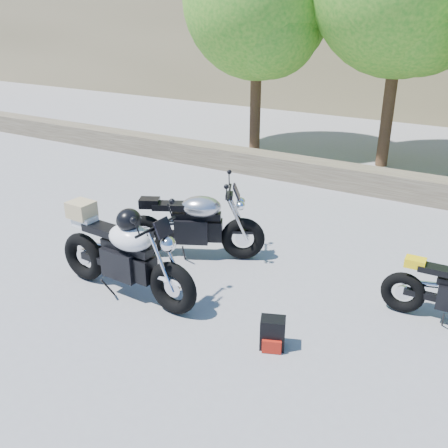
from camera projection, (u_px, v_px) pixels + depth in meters
The scene contains 6 objects.
ground at pixel (173, 298), 6.63m from camera, with size 90.00×90.00×0.00m, color gray.
stone_wall at pixel (321, 173), 10.88m from camera, with size 22.00×0.55×0.50m, color brown.
tree_decid_left at pixel (261, 5), 11.95m from camera, with size 3.67×3.67×5.62m.
silver_bike at pixel (194, 225), 7.54m from camera, with size 2.03×1.12×1.10m.
white_bike at pixel (124, 253), 6.49m from camera, with size 2.29×0.73×1.27m.
backpack at pixel (273, 334), 5.61m from camera, with size 0.33×0.31×0.38m.
Camera 1 is at (3.47, -4.56, 3.54)m, focal length 40.00 mm.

